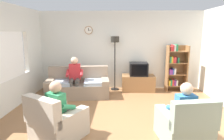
{
  "coord_description": "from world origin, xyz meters",
  "views": [
    {
      "loc": [
        -0.05,
        -4.14,
        1.99
      ],
      "look_at": [
        -0.22,
        0.66,
        1.03
      ],
      "focal_mm": 30.73,
      "sensor_mm": 36.0,
      "label": 1
    }
  ],
  "objects_px": {
    "tv": "(139,69)",
    "tv_stand": "(138,83)",
    "couch": "(78,86)",
    "floor_lamp": "(115,48)",
    "person_in_right_armchair": "(183,109)",
    "armchair_near_bookshelf": "(184,127)",
    "bookshelf": "(175,67)",
    "person_on_couch": "(75,75)",
    "armchair_near_window": "(57,124)",
    "person_in_left_armchair": "(60,107)"
  },
  "relations": [
    {
      "from": "tv_stand",
      "to": "armchair_near_bookshelf",
      "type": "bearing_deg",
      "value": -80.45
    },
    {
      "from": "tv_stand",
      "to": "floor_lamp",
      "type": "xyz_separation_m",
      "value": [
        -0.8,
        0.1,
        1.18
      ]
    },
    {
      "from": "tv",
      "to": "bookshelf",
      "type": "xyz_separation_m",
      "value": [
        1.24,
        0.09,
        0.05
      ]
    },
    {
      "from": "bookshelf",
      "to": "person_in_left_armchair",
      "type": "relative_size",
      "value": 1.42
    },
    {
      "from": "armchair_near_window",
      "to": "tv_stand",
      "type": "bearing_deg",
      "value": 59.55
    },
    {
      "from": "armchair_near_window",
      "to": "person_in_right_armchair",
      "type": "xyz_separation_m",
      "value": [
        2.33,
        0.06,
        0.32
      ]
    },
    {
      "from": "tv_stand",
      "to": "armchair_near_window",
      "type": "height_order",
      "value": "armchair_near_window"
    },
    {
      "from": "person_in_right_armchair",
      "to": "bookshelf",
      "type": "bearing_deg",
      "value": 76.78
    },
    {
      "from": "tv_stand",
      "to": "armchair_near_bookshelf",
      "type": "height_order",
      "value": "armchair_near_bookshelf"
    },
    {
      "from": "person_in_left_armchair",
      "to": "bookshelf",
      "type": "bearing_deg",
      "value": 45.67
    },
    {
      "from": "tv_stand",
      "to": "bookshelf",
      "type": "relative_size",
      "value": 0.69
    },
    {
      "from": "tv_stand",
      "to": "person_in_right_armchair",
      "type": "xyz_separation_m",
      "value": [
        0.51,
        -3.04,
        0.34
      ]
    },
    {
      "from": "tv",
      "to": "bookshelf",
      "type": "relative_size",
      "value": 0.38
    },
    {
      "from": "floor_lamp",
      "to": "person_on_couch",
      "type": "distance_m",
      "value": 1.65
    },
    {
      "from": "tv",
      "to": "bookshelf",
      "type": "bearing_deg",
      "value": 4.26
    },
    {
      "from": "person_on_couch",
      "to": "person_in_right_armchair",
      "type": "height_order",
      "value": "person_on_couch"
    },
    {
      "from": "bookshelf",
      "to": "person_on_couch",
      "type": "distance_m",
      "value": 3.35
    },
    {
      "from": "tv_stand",
      "to": "armchair_near_bookshelf",
      "type": "relative_size",
      "value": 1.1
    },
    {
      "from": "armchair_near_bookshelf",
      "to": "couch",
      "type": "bearing_deg",
      "value": 134.69
    },
    {
      "from": "couch",
      "to": "tv_stand",
      "type": "bearing_deg",
      "value": 18.05
    },
    {
      "from": "person_in_right_armchair",
      "to": "couch",
      "type": "bearing_deg",
      "value": 135.55
    },
    {
      "from": "tv",
      "to": "tv_stand",
      "type": "bearing_deg",
      "value": 90.0
    },
    {
      "from": "tv",
      "to": "armchair_near_window",
      "type": "relative_size",
      "value": 0.52
    },
    {
      "from": "floor_lamp",
      "to": "armchair_near_window",
      "type": "distance_m",
      "value": 3.54
    },
    {
      "from": "floor_lamp",
      "to": "person_on_couch",
      "type": "height_order",
      "value": "floor_lamp"
    },
    {
      "from": "tv",
      "to": "bookshelf",
      "type": "height_order",
      "value": "bookshelf"
    },
    {
      "from": "bookshelf",
      "to": "armchair_near_window",
      "type": "relative_size",
      "value": 1.36
    },
    {
      "from": "bookshelf",
      "to": "person_in_right_armchair",
      "type": "height_order",
      "value": "bookshelf"
    },
    {
      "from": "armchair_near_window",
      "to": "tv",
      "type": "bearing_deg",
      "value": 59.35
    },
    {
      "from": "person_in_right_armchair",
      "to": "armchair_near_bookshelf",
      "type": "bearing_deg",
      "value": -80.45
    },
    {
      "from": "tv",
      "to": "person_in_left_armchair",
      "type": "height_order",
      "value": "person_in_left_armchair"
    },
    {
      "from": "tv",
      "to": "floor_lamp",
      "type": "height_order",
      "value": "floor_lamp"
    },
    {
      "from": "tv",
      "to": "person_in_left_armchair",
      "type": "xyz_separation_m",
      "value": [
        -1.77,
        -2.99,
        -0.15
      ]
    },
    {
      "from": "couch",
      "to": "person_in_right_armchair",
      "type": "relative_size",
      "value": 1.78
    },
    {
      "from": "couch",
      "to": "armchair_near_window",
      "type": "bearing_deg",
      "value": -87.18
    },
    {
      "from": "floor_lamp",
      "to": "person_in_left_armchair",
      "type": "relative_size",
      "value": 1.65
    },
    {
      "from": "tv",
      "to": "floor_lamp",
      "type": "relative_size",
      "value": 0.32
    },
    {
      "from": "couch",
      "to": "person_in_left_armchair",
      "type": "height_order",
      "value": "person_in_left_armchair"
    },
    {
      "from": "tv_stand",
      "to": "armchair_near_window",
      "type": "bearing_deg",
      "value": -120.45
    },
    {
      "from": "couch",
      "to": "floor_lamp",
      "type": "distance_m",
      "value": 1.77
    },
    {
      "from": "couch",
      "to": "bookshelf",
      "type": "distance_m",
      "value": 3.29
    },
    {
      "from": "couch",
      "to": "armchair_near_bookshelf",
      "type": "height_order",
      "value": "same"
    },
    {
      "from": "couch",
      "to": "floor_lamp",
      "type": "xyz_separation_m",
      "value": [
        1.14,
        0.73,
        1.14
      ]
    },
    {
      "from": "tv",
      "to": "person_on_couch",
      "type": "xyz_separation_m",
      "value": [
        -2.01,
        -0.72,
        -0.06
      ]
    },
    {
      "from": "floor_lamp",
      "to": "person_in_left_armchair",
      "type": "distance_m",
      "value": 3.37
    },
    {
      "from": "armchair_near_window",
      "to": "person_in_right_armchair",
      "type": "height_order",
      "value": "person_in_right_armchair"
    },
    {
      "from": "couch",
      "to": "bookshelf",
      "type": "relative_size",
      "value": 1.25
    },
    {
      "from": "armchair_near_bookshelf",
      "to": "person_on_couch",
      "type": "distance_m",
      "value": 3.51
    },
    {
      "from": "couch",
      "to": "person_in_right_armchair",
      "type": "xyz_separation_m",
      "value": [
        2.45,
        -2.4,
        0.29
      ]
    },
    {
      "from": "person_in_right_armchair",
      "to": "tv",
      "type": "bearing_deg",
      "value": 99.62
    }
  ]
}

